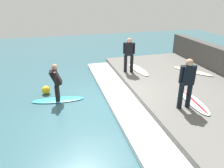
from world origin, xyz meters
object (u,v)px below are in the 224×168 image
Objects in this scene: surfboard_riding at (58,100)px; surfer_waiting_far at (187,81)px; surfer_waiting_near at (129,53)px; surfboard_spare at (192,71)px; marker_buoy at (46,90)px; surfboard_waiting_near at (138,69)px; surfer_riding at (56,80)px; surfboard_waiting_far at (194,102)px.

surfboard_riding is 1.21× the size of surfer_waiting_far.
surfer_waiting_near is 3.21m from surfboard_spare.
surfboard_waiting_near is at bearing 10.65° from marker_buoy.
surfboard_riding is 5.85× the size of marker_buoy.
surfboard_riding is 3.87m from surfer_waiting_near.
surfboard_spare is 5.63× the size of marker_buoy.
surfer_riding is 0.73× the size of surfboard_spare.
surfboard_riding is 0.82m from surfer_riding.
surfboard_riding is 6.40m from surfboard_spare.
surfer_waiting_near is at bearing 99.41° from surfer_waiting_far.
surfer_waiting_near is 0.97× the size of surfer_waiting_far.
surfer_waiting_far is at bearing -161.50° from surfboard_waiting_far.
surfer_waiting_far is 5.52m from marker_buoy.
surfboard_waiting_far is 0.97× the size of surfboard_spare.
surfboard_waiting_near is at bearing 159.17° from surfboard_spare.
surfer_riding is 3.69m from surfer_waiting_near.
surfboard_waiting_far is (1.17, -3.57, -0.88)m from surfer_waiting_near.
surfer_waiting_near is (3.37, 1.44, 0.42)m from surfer_riding.
marker_buoy is (-0.45, 0.76, 0.14)m from surfboard_riding.
surfer_waiting_far is at bearing -30.08° from surfboard_riding.
surfer_waiting_near is 3.86m from surfboard_waiting_far.
surfboard_spare is at bearing -14.66° from surfer_waiting_near.
surfboard_waiting_near is (0.57, 0.14, -0.88)m from surfer_waiting_near.
surfboard_riding is at bearing -59.30° from marker_buoy.
surfer_riding reaches higher than surfboard_riding.
surfboard_riding is 0.89m from marker_buoy.
surfer_waiting_near is 0.83× the size of surfboard_waiting_near.
surfboard_spare reaches higher than marker_buoy.
surfer_riding is 4.27m from surfboard_waiting_near.
surfboard_riding is at bearing -174.05° from surfboard_spare.
surfer_waiting_near is at bearing 23.15° from surfer_riding.
surfboard_waiting_near is 2.59m from surfboard_spare.
surfer_waiting_far is (0.06, -3.89, 0.91)m from surfboard_waiting_near.
marker_buoy is at bearing 150.00° from surfboard_waiting_far.
surfer_waiting_far is 1.08m from surfboard_waiting_far.
surfer_riding is 4.11× the size of marker_buoy.
surfboard_waiting_near reaches higher than surfboard_riding.
surfboard_waiting_far is 3.33m from surfboard_spare.
surfer_waiting_near is 0.86× the size of surfboard_waiting_far.
surfboard_riding is at bearing 149.92° from surfer_waiting_far.
surfer_waiting_near is 4.68× the size of marker_buoy.
surfboard_waiting_near is at bearing 90.83° from surfer_waiting_far.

